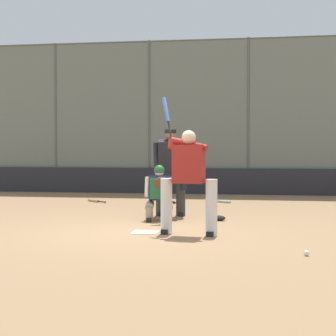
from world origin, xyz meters
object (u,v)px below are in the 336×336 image
Objects in this scene: batter_at_plate at (188,178)px; spare_bat_third_base_side at (171,202)px; fielding_glove_on_dirt at (218,218)px; spare_bat_near_backstop at (95,201)px; baseball_loose at (307,253)px; spare_bat_by_padding at (221,201)px; umpire_home at (171,169)px; catcher_behind_plate at (159,192)px.

spare_bat_third_base_side is at bearing -69.77° from batter_at_plate.
batter_at_plate is 7.93× the size of fielding_glove_on_dirt.
batter_at_plate reaches higher than spare_bat_near_backstop.
spare_bat_near_backstop is 2.27× the size of fielding_glove_on_dirt.
spare_bat_third_base_side is at bearing -66.99° from baseball_loose.
spare_bat_by_padding is 7.27m from baseball_loose.
spare_bat_near_backstop is (2.45, -2.71, -0.95)m from umpire_home.
spare_bat_third_base_side is at bearing -89.06° from umpire_home.
catcher_behind_plate is at bearing 149.71° from spare_bat_third_base_side.
catcher_behind_plate is at bearing 75.45° from umpire_home.
baseball_loose is at bearing -39.96° from spare_bat_by_padding.
baseball_loose is (-2.85, 6.71, 0.00)m from spare_bat_third_base_side.
baseball_loose is (-1.41, 3.39, -0.01)m from fielding_glove_on_dirt.
batter_at_plate reaches higher than baseball_loose.
spare_bat_by_padding is (-0.86, -3.09, -0.95)m from umpire_home.
umpire_home is at bearing -30.52° from fielding_glove_on_dirt.
spare_bat_near_backstop is 2.05m from spare_bat_third_base_side.
catcher_behind_plate reaches higher than baseball_loose.
umpire_home is 2.76× the size of spare_bat_near_backstop.
spare_bat_near_backstop is 8.87× the size of baseball_loose.
batter_at_plate is at bearing 106.91° from catcher_behind_plate.
spare_bat_by_padding is 1.32m from spare_bat_third_base_side.
umpire_home reaches higher than spare_bat_near_backstop.
catcher_behind_plate is at bearing -66.33° from spare_bat_by_padding.
baseball_loose is (-2.54, 3.21, -0.52)m from catcher_behind_plate.
catcher_behind_plate reaches higher than fielding_glove_on_dirt.
batter_at_plate is 3.50× the size of spare_bat_near_backstop.
fielding_glove_on_dirt is (-1.43, 3.31, 0.02)m from spare_bat_third_base_side.
baseball_loose reaches higher than spare_bat_near_backstop.
catcher_behind_plate is at bearing -51.67° from baseball_loose.
batter_at_plate is 2.11× the size of catcher_behind_plate.
batter_at_plate is 1.86m from catcher_behind_plate.
spare_bat_near_backstop is (2.36, -3.50, -0.53)m from catcher_behind_plate.
catcher_behind_plate is 4.12m from baseball_loose.
baseball_loose is (-2.44, 4.00, -0.94)m from umpire_home.
catcher_behind_plate is 3.55m from spare_bat_third_base_side.
catcher_behind_plate is 0.60× the size of umpire_home.
spare_bat_third_base_side is 7.28m from baseball_loose.
fielding_glove_on_dirt is (-3.48, 3.32, 0.02)m from spare_bat_near_backstop.
fielding_glove_on_dirt is 3.91× the size of baseball_loose.
catcher_behind_plate reaches higher than spare_bat_near_backstop.
spare_bat_by_padding is at bearing -83.53° from batter_at_plate.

